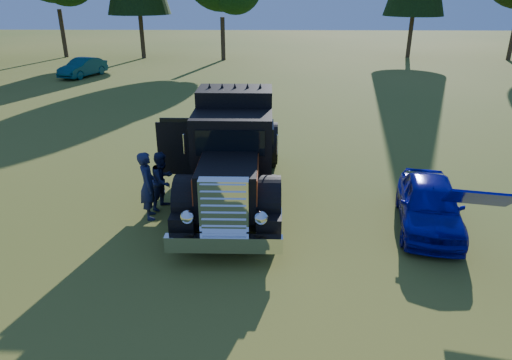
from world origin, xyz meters
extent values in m
plane|color=#3B5719|center=(0.00, 0.00, 0.00)|extent=(120.00, 120.00, 0.00)
cylinder|color=#2D2116|center=(20.00, 30.00, 1.80)|extent=(0.36, 0.36, 3.60)
cylinder|color=#2D2116|center=(-4.00, 29.50, 1.71)|extent=(0.36, 0.36, 3.42)
cylinder|color=#2D2116|center=(-11.00, 30.50, 2.34)|extent=(0.36, 0.36, 4.68)
cylinder|color=#2D2116|center=(-18.00, 31.00, 1.98)|extent=(0.36, 0.36, 3.96)
cylinder|color=#2D2116|center=(12.00, 31.50, 2.25)|extent=(0.36, 0.36, 4.50)
cylinder|color=black|center=(-2.26, -0.23, 0.55)|extent=(0.32, 1.10, 1.10)
cylinder|color=black|center=(-0.16, -0.23, 0.55)|extent=(0.32, 1.10, 1.10)
cylinder|color=black|center=(-2.26, 4.57, 0.55)|extent=(0.32, 1.10, 1.10)
cylinder|color=black|center=(-0.16, 4.57, 0.55)|extent=(0.32, 1.10, 1.10)
cylinder|color=black|center=(-1.93, 4.57, 0.55)|extent=(0.32, 1.10, 1.10)
cylinder|color=black|center=(-0.49, 4.57, 0.55)|extent=(0.32, 1.10, 1.10)
cube|color=black|center=(-1.21, 2.37, 0.62)|extent=(1.60, 6.40, 0.28)
cube|color=white|center=(-1.21, -1.48, 0.55)|extent=(2.50, 0.22, 0.36)
cube|color=white|center=(-1.21, -1.18, 1.25)|extent=(1.05, 0.30, 1.30)
cube|color=black|center=(-1.21, -0.13, 1.30)|extent=(1.35, 1.80, 1.10)
cube|color=#9D3511|center=(-1.90, -0.13, 1.50)|extent=(0.02, 1.80, 0.60)
cube|color=#9D3511|center=(-0.52, -0.13, 1.50)|extent=(0.02, 1.80, 0.60)
cylinder|color=black|center=(-2.16, -0.23, 0.95)|extent=(0.55, 1.24, 1.24)
cylinder|color=black|center=(-0.26, -0.23, 0.95)|extent=(0.55, 1.24, 1.24)
sphere|color=white|center=(-1.99, -1.25, 1.05)|extent=(0.32, 0.32, 0.32)
sphere|color=white|center=(-0.43, -1.25, 1.05)|extent=(0.32, 0.32, 0.32)
cube|color=black|center=(-1.21, 1.42, 1.55)|extent=(2.05, 1.30, 2.10)
cube|color=black|center=(-1.21, 0.75, 2.05)|extent=(1.70, 0.05, 0.65)
cube|color=black|center=(-1.21, 2.72, 1.75)|extent=(2.05, 1.30, 2.50)
cube|color=black|center=(-1.21, 4.37, 0.95)|extent=(2.00, 2.00, 0.35)
cube|color=black|center=(-2.79, 2.06, 1.45)|extent=(1.10, 0.08, 1.50)
cube|color=maroon|center=(-2.79, 2.11, 1.30)|extent=(0.85, 0.03, 0.75)
imported|color=#062993|center=(3.73, 0.44, 0.61)|extent=(2.16, 3.83, 1.23)
cube|color=#062993|center=(4.08, -1.23, 1.55)|extent=(1.46, 1.18, 0.67)
imported|color=#1A213D|center=(-3.34, 0.76, 0.90)|extent=(0.58, 0.74, 1.80)
imported|color=#1C2D42|center=(-3.09, 1.36, 0.79)|extent=(0.87, 0.95, 1.59)
imported|color=#092E3A|center=(-12.83, 21.35, 0.61)|extent=(2.44, 3.95, 1.23)
camera|label=1|loc=(-0.33, -9.83, 5.52)|focal=32.00mm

